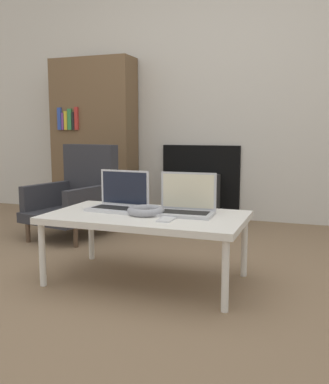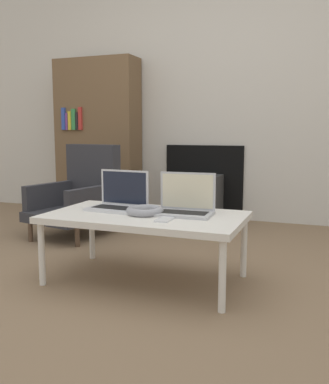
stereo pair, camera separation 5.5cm
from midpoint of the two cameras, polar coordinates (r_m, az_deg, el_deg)
ground_plane at (r=2.31m, az=-5.33°, el=-13.52°), size 14.00×14.00×0.00m
wall_back at (r=4.22m, az=7.31°, el=13.95°), size 7.00×0.08×2.60m
table at (r=2.41m, az=-3.08°, el=-3.70°), size 1.10×0.62×0.39m
laptop_left at (r=2.55m, az=-6.59°, el=-1.14°), size 0.34×0.23×0.23m
laptop_right at (r=2.40m, az=2.18°, el=-1.68°), size 0.33×0.22×0.23m
headphones at (r=2.39m, az=-3.09°, el=-2.50°), size 0.21×0.21×0.04m
phone at (r=2.24m, az=-0.37°, el=-3.63°), size 0.07×0.15×0.01m
tv at (r=4.03m, az=3.55°, el=-0.92°), size 0.41×0.46×0.44m
armchair at (r=3.59m, az=-11.86°, el=-0.39°), size 0.64×0.71×0.74m
bookshelf at (r=4.48m, az=-9.70°, el=7.17°), size 0.86×0.32×1.57m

